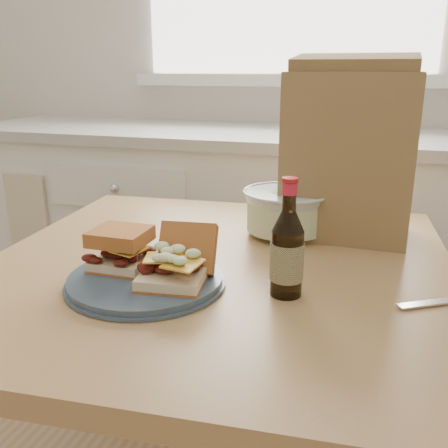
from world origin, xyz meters
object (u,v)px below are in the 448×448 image
(paper_bag, at_px, (348,157))
(dining_table, at_px, (217,313))
(beer_bottle, at_px, (287,252))
(plate, at_px, (146,280))
(coleslaw_bowl, at_px, (286,213))

(paper_bag, bearing_deg, dining_table, -129.82)
(beer_bottle, height_order, paper_bag, paper_bag)
(plate, xyz_separation_m, beer_bottle, (0.25, 0.04, 0.07))
(plate, bearing_deg, beer_bottle, 8.35)
(plate, distance_m, paper_bag, 0.55)
(dining_table, xyz_separation_m, coleslaw_bowl, (0.10, 0.22, 0.17))
(plate, height_order, paper_bag, paper_bag)
(plate, bearing_deg, paper_bag, 51.83)
(dining_table, distance_m, plate, 0.21)
(beer_bottle, bearing_deg, coleslaw_bowl, 118.68)
(dining_table, relative_size, paper_bag, 2.72)
(beer_bottle, bearing_deg, paper_bag, 97.33)
(plate, height_order, beer_bottle, beer_bottle)
(beer_bottle, xyz_separation_m, paper_bag, (0.07, 0.37, 0.11))
(coleslaw_bowl, height_order, paper_bag, paper_bag)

